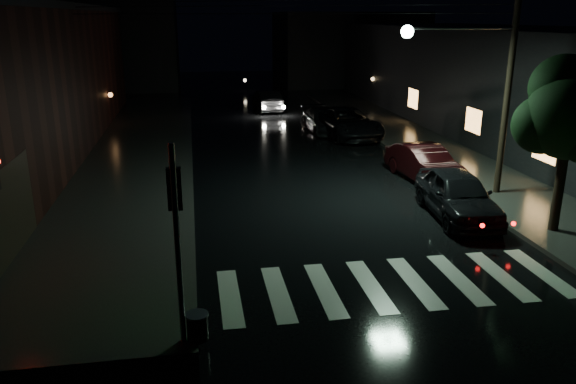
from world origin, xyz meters
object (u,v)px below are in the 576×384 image
parked_car_d (346,123)px  oncoming_car (267,101)px  parked_car_b (425,163)px  parked_car_c (323,120)px  parked_car_a (458,194)px

parked_car_d → oncoming_car: size_ratio=1.31×
parked_car_b → oncoming_car: oncoming_car is taller
parked_car_c → parked_car_b: bearing=-83.6°
parked_car_a → oncoming_car: (-3.39, 23.60, -0.06)m
parked_car_a → parked_car_c: (-1.09, 15.42, -0.12)m
parked_car_c → parked_car_d: 2.00m
parked_car_a → parked_car_d: parked_car_d is taller
parked_car_d → parked_car_c: bearing=108.9°
parked_car_b → parked_car_c: size_ratio=0.96×
parked_car_c → oncoming_car: oncoming_car is taller
parked_car_d → oncoming_car: 10.46m
parked_car_a → parked_car_b: bearing=86.7°
parked_car_a → parked_car_c: 15.45m
parked_car_a → parked_car_b: size_ratio=1.05×
parked_car_b → oncoming_car: (-4.07, 19.15, 0.00)m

